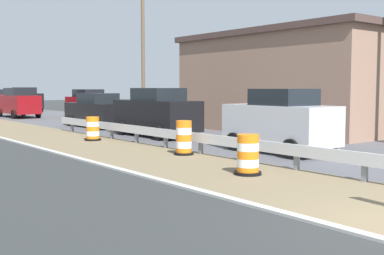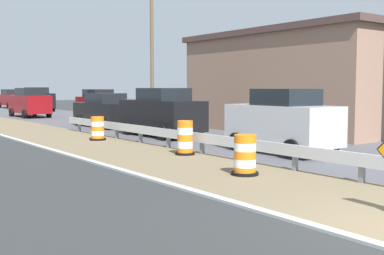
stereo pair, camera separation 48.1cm
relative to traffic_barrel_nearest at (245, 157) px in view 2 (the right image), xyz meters
The scene contains 13 objects.
curb_near_edge 5.69m from the traffic_barrel_nearest, 113.85° to the right, with size 0.20×120.00×0.11m, color #ADADA8.
traffic_barrel_nearest is the anchor object (origin of this frame).
traffic_barrel_close 4.09m from the traffic_barrel_nearest, 76.68° to the left, with size 0.65×0.65×1.14m.
traffic_barrel_mid 9.85m from the traffic_barrel_nearest, 86.88° to the left, with size 0.69×0.69×1.00m.
car_lead_near_lane 28.11m from the traffic_barrel_nearest, 82.98° to the left, with size 2.08×4.68×2.21m.
car_trailing_near_lane 45.81m from the traffic_barrel_nearest, 81.14° to the left, with size 2.09×4.83×2.05m.
car_lead_far_lane 10.28m from the traffic_barrel_nearest, 69.36° to the left, with size 2.05×4.75×2.22m.
car_mid_far_lane 37.42m from the traffic_barrel_nearest, 79.22° to the left, with size 2.19×4.39×2.26m.
car_trailing_far_lane 4.63m from the traffic_barrel_nearest, 31.51° to the left, with size 2.08×4.06×2.20m.
car_distant_a 25.16m from the traffic_barrel_nearest, 73.02° to the left, with size 2.04×4.62×2.11m.
car_distant_b 16.46m from the traffic_barrel_nearest, 76.44° to the left, with size 1.96×4.79×1.92m.
roadside_shop_near 14.68m from the traffic_barrel_nearest, 33.25° to the left, with size 8.85×11.72×5.09m.
utility_pole_mid 22.04m from the traffic_barrel_nearest, 64.76° to the left, with size 0.24×1.80×9.31m.
Camera 2 is at (-7.36, -3.94, 2.24)m, focal length 45.38 mm.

